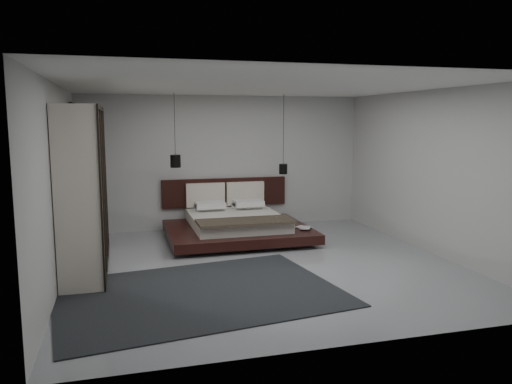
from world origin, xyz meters
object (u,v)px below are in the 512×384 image
object	(u,v)px
lattice_screen	(76,173)
bed	(236,224)
wardrobe	(83,189)
pendant_left	(175,161)
rug	(199,293)
pendant_right	(283,169)

from	to	relation	value
lattice_screen	bed	bearing A→B (deg)	-10.35
bed	wardrobe	xyz separation A→B (m)	(-2.69, -1.36, 0.96)
pendant_left	rug	world-z (taller)	pendant_left
bed	wardrobe	world-z (taller)	wardrobe
lattice_screen	pendant_left	bearing A→B (deg)	-3.89
pendant_right	wardrobe	world-z (taller)	pendant_right
bed	pendant_right	bearing A→B (deg)	20.55
lattice_screen	pendant_left	distance (m)	1.86
pendant_left	pendant_right	distance (m)	2.21
rug	bed	bearing A→B (deg)	68.03
pendant_left	pendant_right	size ratio (longest dim) A/B	0.88
wardrobe	rug	bearing A→B (deg)	-46.96
bed	pendant_right	size ratio (longest dim) A/B	1.66
pendant_right	rug	bearing A→B (deg)	-124.21
pendant_right	wardrobe	distance (m)	4.19
bed	wardrobe	distance (m)	3.17
lattice_screen	bed	world-z (taller)	lattice_screen
pendant_right	rug	xyz separation A→B (m)	(-2.30, -3.38, -1.29)
pendant_right	wardrobe	size ratio (longest dim) A/B	0.64
pendant_left	rug	distance (m)	3.70
pendant_right	rug	distance (m)	4.29
pendant_left	pendant_right	bearing A→B (deg)	0.00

